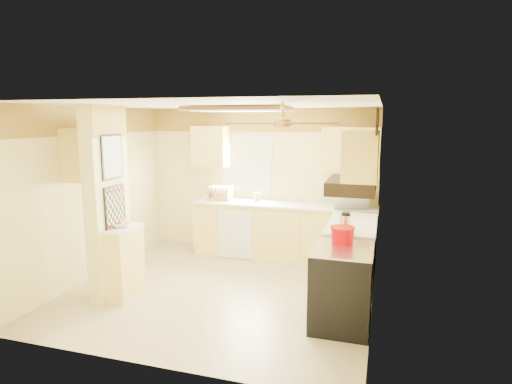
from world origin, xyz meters
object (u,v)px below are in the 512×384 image
(stove, at_px, (342,287))
(kettle, at_px, (346,223))
(dutch_oven, at_px, (342,235))
(bowl, at_px, (121,225))
(microwave, at_px, (352,198))

(stove, xyz_separation_m, kettle, (-0.03, 0.59, 0.60))
(dutch_oven, bearing_deg, stove, -81.90)
(stove, bearing_deg, dutch_oven, 98.10)
(bowl, bearing_deg, dutch_oven, 3.78)
(stove, distance_m, microwave, 2.24)
(microwave, xyz_separation_m, kettle, (0.05, -1.56, -0.03))
(microwave, distance_m, dutch_oven, 1.94)
(stove, xyz_separation_m, dutch_oven, (-0.03, 0.21, 0.55))
(bowl, bearing_deg, microwave, 37.52)
(stove, height_order, dutch_oven, dutch_oven)
(stove, xyz_separation_m, bowl, (-2.84, 0.02, 0.51))
(microwave, height_order, dutch_oven, microwave)
(bowl, relative_size, kettle, 0.97)
(stove, xyz_separation_m, microwave, (-0.07, 2.15, 0.63))
(kettle, bearing_deg, bowl, -168.55)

